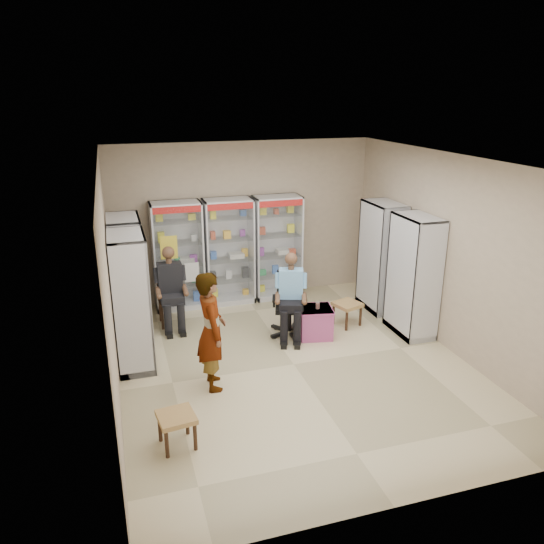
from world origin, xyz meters
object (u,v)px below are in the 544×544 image
object	(u,v)px
cabinet_right_far	(381,257)
woven_stool_a	(347,314)
cabinet_right_near	(413,276)
cabinet_left_near	(132,302)
office_chair	(290,304)
cabinet_back_mid	(229,252)
cabinet_left_far	(128,277)
seated_shopkeeper	(291,297)
pink_trunk	(315,322)
woven_stool_b	(177,430)
cabinet_back_right	(277,248)
standing_man	(211,331)
cabinet_back_left	(178,256)
wooden_chair	(171,299)

from	to	relation	value
cabinet_right_far	woven_stool_a	xyz separation A→B (m)	(-0.88, -0.53, -0.79)
cabinet_right_near	cabinet_left_near	size ratio (longest dim) A/B	1.00
office_chair	cabinet_right_near	bearing A→B (deg)	3.68
cabinet_back_mid	cabinet_right_near	xyz separation A→B (m)	(2.58, -2.23, 0.00)
cabinet_left_far	seated_shopkeeper	xyz separation A→B (m)	(2.51, -0.83, -0.33)
cabinet_back_mid	pink_trunk	size ratio (longest dim) A/B	3.86
cabinet_back_mid	cabinet_left_far	world-z (taller)	same
cabinet_left_far	woven_stool_b	size ratio (longest dim) A/B	4.94
cabinet_right_far	cabinet_right_near	xyz separation A→B (m)	(0.00, -1.10, 0.00)
cabinet_back_right	pink_trunk	world-z (taller)	cabinet_back_right
seated_shopkeeper	pink_trunk	bearing A→B (deg)	-3.68
cabinet_right_far	pink_trunk	distance (m)	1.91
standing_man	pink_trunk	bearing A→B (deg)	-60.26
cabinet_back_left	pink_trunk	distance (m)	2.84
cabinet_back_right	cabinet_left_near	size ratio (longest dim) A/B	1.00
woven_stool_b	wooden_chair	bearing A→B (deg)	84.13
cabinet_back_right	cabinet_back_mid	bearing A→B (deg)	180.00
pink_trunk	woven_stool_b	bearing A→B (deg)	-139.06
office_chair	seated_shopkeeper	world-z (taller)	seated_shopkeeper
seated_shopkeeper	standing_man	xyz separation A→B (m)	(-1.53, -1.20, 0.15)
cabinet_right_far	office_chair	bearing A→B (deg)	106.62
office_chair	woven_stool_a	bearing A→B (deg)	21.29
cabinet_right_near	pink_trunk	xyz separation A→B (m)	(-1.57, 0.31, -0.75)
cabinet_back_right	seated_shopkeeper	distance (m)	1.82
cabinet_left_near	office_chair	size ratio (longest dim) A/B	1.89
cabinet_back_right	woven_stool_a	bearing A→B (deg)	-65.78
cabinet_right_far	seated_shopkeeper	world-z (taller)	cabinet_right_far
cabinet_back_right	office_chair	size ratio (longest dim) A/B	1.89
cabinet_back_left	woven_stool_b	world-z (taller)	cabinet_back_left
pink_trunk	standing_man	bearing A→B (deg)	-151.33
cabinet_left_far	pink_trunk	size ratio (longest dim) A/B	3.86
cabinet_left_near	office_chair	xyz separation A→B (m)	(2.51, 0.32, -0.47)
cabinet_back_right	cabinet_left_far	world-z (taller)	same
cabinet_right_near	woven_stool_a	distance (m)	1.32
cabinet_back_left	office_chair	bearing A→B (deg)	-47.38
cabinet_left_near	cabinet_right_far	bearing A→B (deg)	101.41
pink_trunk	woven_stool_b	xyz separation A→B (m)	(-2.56, -2.22, -0.05)
seated_shopkeeper	pink_trunk	size ratio (longest dim) A/B	2.60
cabinet_left_near	seated_shopkeeper	distance (m)	2.54
cabinet_right_far	pink_trunk	world-z (taller)	cabinet_right_far
cabinet_back_right	pink_trunk	bearing A→B (deg)	-88.34
cabinet_right_far	cabinet_right_near	size ratio (longest dim) A/B	1.00
cabinet_left_far	woven_stool_b	bearing A→B (deg)	5.88
cabinet_back_left	wooden_chair	size ratio (longest dim) A/B	2.13
cabinet_back_left	cabinet_back_right	world-z (taller)	same
cabinet_back_mid	cabinet_back_left	bearing A→B (deg)	180.00
cabinet_left_far	cabinet_right_far	bearing A→B (deg)	87.43
cabinet_left_near	pink_trunk	xyz separation A→B (m)	(2.89, 0.11, -0.75)
cabinet_right_far	woven_stool_a	distance (m)	1.30
cabinet_left_near	cabinet_left_far	bearing A→B (deg)	180.00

